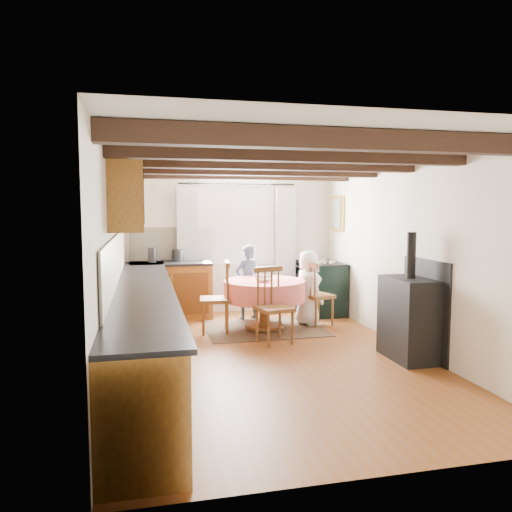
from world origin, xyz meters
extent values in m
cube|color=brown|center=(0.00, 0.00, 0.00)|extent=(3.60, 5.50, 0.00)
cube|color=white|center=(0.00, 0.00, 2.40)|extent=(3.60, 5.50, 0.00)
cube|color=silver|center=(0.00, 2.75, 1.20)|extent=(3.60, 0.00, 2.40)
cube|color=silver|center=(0.00, -2.75, 1.20)|extent=(3.60, 0.00, 2.40)
cube|color=silver|center=(-1.80, 0.00, 1.20)|extent=(0.00, 5.50, 2.40)
cube|color=silver|center=(1.80, 0.00, 1.20)|extent=(0.00, 5.50, 2.40)
cube|color=black|center=(0.00, -2.00, 2.31)|extent=(3.60, 0.16, 0.16)
cube|color=black|center=(0.00, -1.00, 2.31)|extent=(3.60, 0.16, 0.16)
cube|color=black|center=(0.00, 0.00, 2.31)|extent=(3.60, 0.16, 0.16)
cube|color=black|center=(0.00, 1.00, 2.31)|extent=(3.60, 0.16, 0.16)
cube|color=black|center=(0.00, 2.00, 2.31)|extent=(3.60, 0.16, 0.16)
cube|color=beige|center=(-1.78, 0.30, 1.20)|extent=(0.02, 4.50, 0.55)
cube|color=beige|center=(-1.00, 2.73, 1.20)|extent=(1.40, 0.02, 0.55)
cube|color=#9C6927|center=(-1.50, 0.00, 0.44)|extent=(0.60, 5.30, 0.88)
cube|color=#9C6927|center=(-1.05, 2.45, 0.44)|extent=(1.30, 0.60, 0.88)
cube|color=black|center=(-1.48, 0.00, 0.90)|extent=(0.64, 5.30, 0.04)
cube|color=black|center=(-1.05, 2.43, 0.90)|extent=(1.30, 0.64, 0.04)
cube|color=#9C6927|center=(-1.63, 1.20, 1.95)|extent=(0.34, 1.80, 0.90)
cube|color=#9C6927|center=(-1.63, -0.30, 1.90)|extent=(0.34, 0.90, 0.70)
cube|color=white|center=(0.10, 2.73, 1.60)|extent=(1.34, 0.03, 1.54)
cube|color=white|center=(0.10, 2.74, 1.60)|extent=(1.20, 0.01, 1.40)
cube|color=#ACACAC|center=(-0.75, 2.65, 1.10)|extent=(0.35, 0.10, 2.10)
cube|color=#ACACAC|center=(0.95, 2.65, 1.10)|extent=(0.35, 0.10, 2.10)
cylinder|color=black|center=(0.10, 2.65, 2.20)|extent=(2.00, 0.03, 0.03)
cube|color=gold|center=(1.77, 2.30, 1.70)|extent=(0.04, 0.50, 0.60)
cylinder|color=silver|center=(1.05, 2.72, 1.70)|extent=(0.30, 0.02, 0.30)
cube|color=#432D1F|center=(0.26, 1.38, 0.01)|extent=(1.73, 1.35, 0.01)
imported|color=#374660|center=(0.15, 2.08, 0.61)|extent=(0.51, 0.41, 1.21)
imported|color=white|center=(0.98, 1.47, 0.57)|extent=(0.49, 0.63, 1.15)
imported|color=silver|center=(0.20, 1.25, 0.75)|extent=(0.27, 0.27, 0.05)
imported|color=silver|center=(0.30, 1.47, 0.76)|extent=(0.23, 0.23, 0.06)
imported|color=silver|center=(0.17, 1.44, 0.78)|extent=(0.13, 0.13, 0.09)
cylinder|color=#262628|center=(-1.33, 2.48, 1.04)|extent=(0.14, 0.14, 0.24)
cylinder|color=#262628|center=(-0.92, 2.55, 1.02)|extent=(0.18, 0.18, 0.20)
camera|label=1|loc=(-1.47, -5.61, 1.78)|focal=34.58mm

